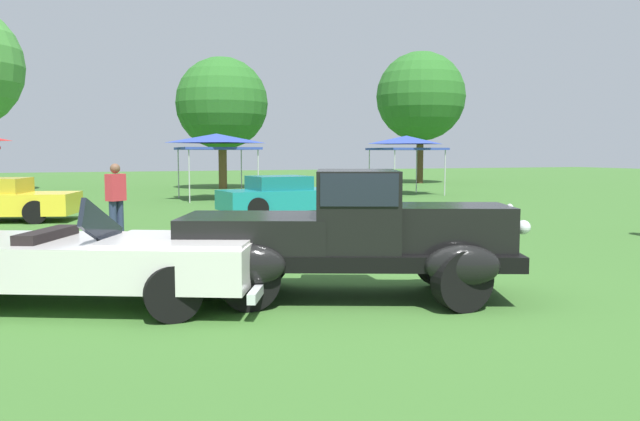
% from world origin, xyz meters
% --- Properties ---
extents(ground_plane, '(120.00, 120.00, 0.00)m').
position_xyz_m(ground_plane, '(0.00, 0.00, 0.00)').
color(ground_plane, '#386628').
extents(feature_pickup_truck, '(4.58, 3.02, 1.70)m').
position_xyz_m(feature_pickup_truck, '(-0.28, 0.19, 0.87)').
color(feature_pickup_truck, black).
rests_on(feature_pickup_truck, ground_plane).
extents(neighbor_convertible, '(4.90, 3.48, 1.40)m').
position_xyz_m(neighbor_convertible, '(-3.50, 1.04, 0.58)').
color(neighbor_convertible, silver).
rests_on(neighbor_convertible, ground_plane).
extents(show_car_teal, '(4.02, 2.06, 1.22)m').
position_xyz_m(show_car_teal, '(2.25, 11.04, 0.60)').
color(show_car_teal, teal).
rests_on(show_car_teal, ground_plane).
extents(spectator_near_truck, '(0.46, 0.43, 1.69)m').
position_xyz_m(spectator_near_truck, '(-2.85, 7.29, 0.91)').
color(spectator_near_truck, '#283351').
rests_on(spectator_near_truck, ground_plane).
extents(canopy_tent_center_field, '(3.04, 3.04, 2.71)m').
position_xyz_m(canopy_tent_center_field, '(1.76, 18.36, 2.42)').
color(canopy_tent_center_field, '#B7B7BC').
rests_on(canopy_tent_center_field, ground_plane).
extents(canopy_tent_right_field, '(2.83, 2.83, 2.71)m').
position_xyz_m(canopy_tent_right_field, '(10.55, 18.30, 2.42)').
color(canopy_tent_right_field, '#B7B7BC').
rests_on(canopy_tent_right_field, ground_plane).
extents(treeline_mid_left, '(4.87, 4.87, 6.98)m').
position_xyz_m(treeline_mid_left, '(3.67, 25.99, 4.53)').
color(treeline_mid_left, brown).
rests_on(treeline_mid_left, ground_plane).
extents(treeline_center, '(5.57, 5.57, 8.24)m').
position_xyz_m(treeline_center, '(16.65, 27.59, 5.44)').
color(treeline_center, '#47331E').
rests_on(treeline_center, ground_plane).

